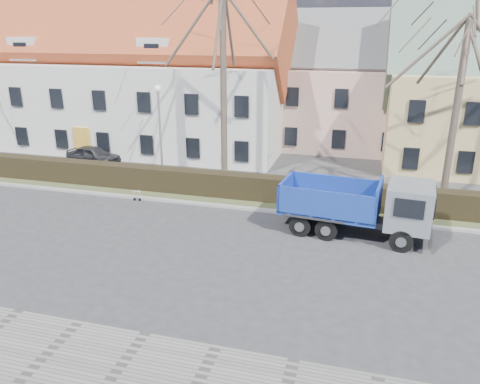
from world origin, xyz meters
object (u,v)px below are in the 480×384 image
(dump_truck, at_px, (350,205))
(parked_car_a, at_px, (93,155))
(streetlight, at_px, (160,136))
(cart_frame, at_px, (133,195))

(dump_truck, bearing_deg, parked_car_a, 163.93)
(dump_truck, bearing_deg, streetlight, 165.42)
(parked_car_a, bearing_deg, streetlight, -110.17)
(dump_truck, relative_size, parked_car_a, 1.82)
(parked_car_a, bearing_deg, dump_truck, -107.70)
(streetlight, distance_m, parked_car_a, 7.25)
(streetlight, height_order, parked_car_a, streetlight)
(cart_frame, xyz_separation_m, parked_car_a, (-5.80, 5.60, 0.31))
(cart_frame, distance_m, parked_car_a, 8.07)
(dump_truck, height_order, streetlight, streetlight)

